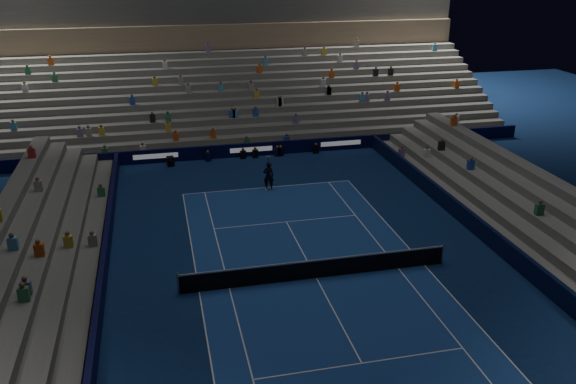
# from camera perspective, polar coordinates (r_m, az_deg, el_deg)

# --- Properties ---
(ground) EXTENTS (90.00, 90.00, 0.00)m
(ground) POSITION_cam_1_polar(r_m,az_deg,el_deg) (28.18, 2.74, -8.27)
(ground) COLOR #0C1F49
(ground) RESTS_ON ground
(court_surface) EXTENTS (10.97, 23.77, 0.01)m
(court_surface) POSITION_cam_1_polar(r_m,az_deg,el_deg) (28.17, 2.74, -8.26)
(court_surface) COLOR navy
(court_surface) RESTS_ON ground
(sponsor_barrier_far) EXTENTS (44.00, 0.25, 1.00)m
(sponsor_barrier_far) POSITION_cam_1_polar(r_m,az_deg,el_deg) (44.58, -3.58, 4.10)
(sponsor_barrier_far) COLOR black
(sponsor_barrier_far) RESTS_ON ground
(sponsor_barrier_east) EXTENTS (0.25, 37.00, 1.00)m
(sponsor_barrier_east) POSITION_cam_1_polar(r_m,az_deg,el_deg) (31.68, 19.99, -5.03)
(sponsor_barrier_east) COLOR black
(sponsor_barrier_east) RESTS_ON ground
(sponsor_barrier_west) EXTENTS (0.25, 37.00, 1.00)m
(sponsor_barrier_west) POSITION_cam_1_polar(r_m,az_deg,el_deg) (27.28, -17.57, -9.28)
(sponsor_barrier_west) COLOR black
(sponsor_barrier_west) RESTS_ON ground
(grandstand_main) EXTENTS (44.00, 15.20, 11.20)m
(grandstand_main) POSITION_cam_1_polar(r_m,az_deg,el_deg) (52.85, -5.37, 10.13)
(grandstand_main) COLOR slate
(grandstand_main) RESTS_ON ground
(grandstand_east) EXTENTS (5.00, 37.00, 2.50)m
(grandstand_east) POSITION_cam_1_polar(r_m,az_deg,el_deg) (33.44, 25.12, -3.61)
(grandstand_east) COLOR slate
(grandstand_east) RESTS_ON ground
(grandstand_west) EXTENTS (5.00, 37.00, 2.50)m
(grandstand_west) POSITION_cam_1_polar(r_m,az_deg,el_deg) (27.67, -24.89, -8.94)
(grandstand_west) COLOR #61615D
(grandstand_west) RESTS_ON ground
(tennis_net) EXTENTS (12.90, 0.10, 1.10)m
(tennis_net) POSITION_cam_1_polar(r_m,az_deg,el_deg) (27.92, 2.76, -7.37)
(tennis_net) COLOR #B2B2B7
(tennis_net) RESTS_ON ground
(tennis_player) EXTENTS (0.71, 0.49, 1.88)m
(tennis_player) POSITION_cam_1_polar(r_m,az_deg,el_deg) (37.90, -1.88, 1.55)
(tennis_player) COLOR black
(tennis_player) RESTS_ON ground
(broadcast_camera) EXTENTS (0.55, 0.98, 0.65)m
(broadcast_camera) POSITION_cam_1_polar(r_m,az_deg,el_deg) (43.27, -11.24, 2.92)
(broadcast_camera) COLOR black
(broadcast_camera) RESTS_ON ground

